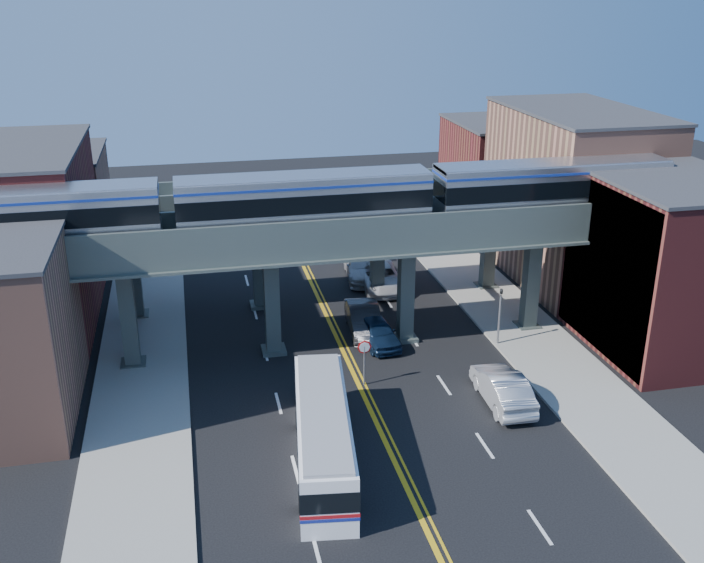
# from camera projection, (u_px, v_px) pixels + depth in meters

# --- Properties ---
(ground) EXTENTS (120.00, 120.00, 0.00)m
(ground) POSITION_uv_depth(u_px,v_px,m) (372.00, 413.00, 39.63)
(ground) COLOR black
(ground) RESTS_ON ground
(sidewalk_west) EXTENTS (5.00, 70.00, 0.16)m
(sidewalk_west) POSITION_uv_depth(u_px,v_px,m) (144.00, 348.00, 46.41)
(sidewalk_west) COLOR gray
(sidewalk_west) RESTS_ON ground
(sidewalk_east) EXTENTS (5.00, 70.00, 0.16)m
(sidewalk_east) POSITION_uv_depth(u_px,v_px,m) (507.00, 315.00, 51.00)
(sidewalk_east) COLOR gray
(sidewalk_east) RESTS_ON ground
(building_west_b) EXTENTS (8.00, 14.00, 11.00)m
(building_west_b) POSITION_uv_depth(u_px,v_px,m) (22.00, 238.00, 48.51)
(building_west_b) COLOR maroon
(building_west_b) RESTS_ON ground
(building_west_c) EXTENTS (8.00, 10.00, 8.00)m
(building_west_c) POSITION_uv_depth(u_px,v_px,m) (53.00, 206.00, 60.89)
(building_west_c) COLOR #A16853
(building_west_c) RESTS_ON ground
(building_east_a) EXTENTS (8.00, 10.00, 10.00)m
(building_east_a) POSITION_uv_depth(u_px,v_px,m) (668.00, 267.00, 45.14)
(building_east_a) COLOR maroon
(building_east_a) RESTS_ON ground
(building_east_b) EXTENTS (8.00, 14.00, 12.00)m
(building_east_b) POSITION_uv_depth(u_px,v_px,m) (572.00, 197.00, 55.70)
(building_east_b) COLOR #A16853
(building_east_b) RESTS_ON ground
(building_east_c) EXTENTS (8.00, 10.00, 9.00)m
(building_east_c) POSITION_uv_depth(u_px,v_px,m) (500.00, 175.00, 68.08)
(building_east_c) COLOR maroon
(building_east_c) RESTS_ON ground
(mural_panel) EXTENTS (0.10, 9.50, 9.50)m
(mural_panel) POSITION_uv_depth(u_px,v_px,m) (605.00, 276.00, 44.45)
(mural_panel) COLOR teal
(mural_panel) RESTS_ON ground
(elevated_viaduct_near) EXTENTS (52.00, 3.60, 7.40)m
(elevated_viaduct_near) POSITION_uv_depth(u_px,v_px,m) (340.00, 243.00, 44.56)
(elevated_viaduct_near) COLOR #3D4743
(elevated_viaduct_near) RESTS_ON ground
(elevated_viaduct_far) EXTENTS (52.00, 3.60, 7.40)m
(elevated_viaduct_far) POSITION_uv_depth(u_px,v_px,m) (318.00, 210.00, 50.94)
(elevated_viaduct_far) COLOR #3D4743
(elevated_viaduct_far) RESTS_ON ground
(transit_train) EXTENTS (43.53, 2.73, 3.17)m
(transit_train) POSITION_uv_depth(u_px,v_px,m) (304.00, 200.00, 43.21)
(transit_train) COLOR black
(transit_train) RESTS_ON elevated_viaduct_near
(stop_sign) EXTENTS (0.76, 0.09, 2.63)m
(stop_sign) POSITION_uv_depth(u_px,v_px,m) (364.00, 355.00, 41.78)
(stop_sign) COLOR slate
(stop_sign) RESTS_ON ground
(traffic_signal) EXTENTS (0.15, 0.18, 4.10)m
(traffic_signal) POSITION_uv_depth(u_px,v_px,m) (500.00, 310.00, 46.09)
(traffic_signal) COLOR slate
(traffic_signal) RESTS_ON ground
(transit_bus) EXTENTS (3.73, 10.88, 2.74)m
(transit_bus) POSITION_uv_depth(u_px,v_px,m) (323.00, 436.00, 35.12)
(transit_bus) COLOR white
(transit_bus) RESTS_ON ground
(car_lane_a) EXTENTS (2.27, 4.74, 1.56)m
(car_lane_a) POSITION_uv_depth(u_px,v_px,m) (378.00, 332.00, 46.90)
(car_lane_a) COLOR #10223D
(car_lane_a) RESTS_ON ground
(car_lane_b) EXTENTS (2.31, 5.48, 1.76)m
(car_lane_b) POSITION_uv_depth(u_px,v_px,m) (364.00, 320.00, 48.28)
(car_lane_b) COLOR #2D2D2F
(car_lane_b) RESTS_ON ground
(car_lane_c) EXTENTS (3.01, 6.01, 1.64)m
(car_lane_c) POSITION_uv_depth(u_px,v_px,m) (381.00, 277.00, 55.27)
(car_lane_c) COLOR silver
(car_lane_c) RESTS_ON ground
(car_lane_d) EXTENTS (3.13, 6.33, 1.77)m
(car_lane_d) POSITION_uv_depth(u_px,v_px,m) (363.00, 266.00, 57.21)
(car_lane_d) COLOR #B4B4B9
(car_lane_d) RESTS_ON ground
(car_parked_curb) EXTENTS (2.07, 5.42, 1.76)m
(car_parked_curb) POSITION_uv_depth(u_px,v_px,m) (503.00, 388.00, 40.27)
(car_parked_curb) COLOR #A6A7AB
(car_parked_curb) RESTS_ON ground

